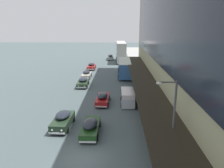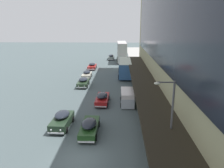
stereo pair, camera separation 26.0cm
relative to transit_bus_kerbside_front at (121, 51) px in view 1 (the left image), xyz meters
name	(u,v)px [view 1 (the left image)]	position (x,y,z in m)	size (l,w,h in m)	color
ground	(82,160)	(-3.63, -48.67, -3.13)	(240.00, 240.00, 0.00)	#4A585A
sidewalk_kerb	(218,162)	(7.37, -48.67, -3.06)	(10.00, 180.00, 0.15)	#A5A39D
transit_bus_kerbside_front	(121,51)	(0.00, 0.00, 0.00)	(3.04, 10.53, 5.79)	silver
transit_bus_kerbside_rear	(124,67)	(0.58, -18.28, -1.18)	(2.81, 10.14, 3.40)	#35619B
sedan_second_mid	(103,98)	(-2.91, -35.24, -2.37)	(1.87, 4.84, 1.56)	#A71A1B
sedan_lead_mid	(91,127)	(-3.51, -44.11, -2.38)	(1.79, 4.89, 1.52)	#1D3E19
sedan_lead_near	(110,57)	(-3.29, 4.59, -2.35)	(1.94, 5.05, 1.59)	gray
sedan_trailing_mid	(86,74)	(-7.35, -20.14, -2.40)	(1.83, 4.39, 1.50)	beige
sedan_trailing_near	(83,82)	(-7.06, -26.53, -2.39)	(2.00, 4.62, 1.51)	#223421
sedan_oncoming_front	(92,66)	(-7.42, -10.80, -2.40)	(2.00, 4.91, 1.49)	#AC2320
sedan_second_near	(63,120)	(-6.69, -42.65, -2.32)	(1.97, 4.53, 1.66)	#203221
vw_van	(127,96)	(0.57, -35.35, -2.04)	(1.94, 4.57, 1.96)	#B4BBC7
pedestrian_at_kerb	(156,109)	(3.64, -40.31, -1.95)	(0.61, 0.33, 1.86)	black
street_lamp	(171,119)	(3.16, -49.43, 1.00)	(1.50, 0.28, 6.84)	#4C4C51
fire_hydrant	(157,129)	(3.26, -43.81, -2.64)	(0.20, 0.40, 0.70)	red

